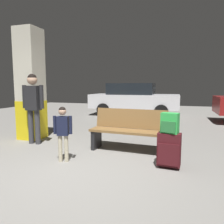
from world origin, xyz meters
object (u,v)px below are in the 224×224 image
structural_pillar (31,85)px  parked_car_far (134,98)px  backpack_bright (170,123)px  adult (33,101)px  suitcase (169,150)px  bench (128,130)px  child (63,128)px

structural_pillar → parked_car_far: size_ratio=0.69×
backpack_bright → adult: 3.25m
suitcase → backpack_bright: size_ratio=1.78×
bench → suitcase: 1.18m
suitcase → parked_car_far: (-2.01, 6.51, 0.48)m
adult → parked_car_far: (1.17, 5.87, -0.22)m
suitcase → adult: (-3.18, 0.64, 0.71)m
backpack_bright → suitcase: bearing=15.7°
bench → parked_car_far: size_ratio=0.39×
suitcase → parked_car_far: 6.83m
bench → suitcase: size_ratio=2.70×
suitcase → bench: bearing=139.0°
backpack_bright → parked_car_far: 6.81m
backpack_bright → parked_car_far: parked_car_far is taller
bench → adult: adult is taller
backpack_bright → child: (-1.87, -0.26, -0.15)m
structural_pillar → backpack_bright: (3.59, -1.11, -0.64)m
adult → parked_car_far: size_ratio=0.40×
backpack_bright → adult: size_ratio=0.20×
structural_pillar → bench: size_ratio=1.75×
bench → adult: 2.36m
bench → adult: bearing=-176.7°
structural_pillar → adult: 0.73m
bench → backpack_bright: bearing=-41.0°
adult → child: bearing=-34.4°
bench → child: (-0.98, -1.03, 0.18)m
suitcase → parked_car_far: parked_car_far is taller
structural_pillar → parked_car_far: (1.58, 5.40, -0.61)m
structural_pillar → backpack_bright: size_ratio=8.38×
suitcase → child: size_ratio=0.59×
structural_pillar → suitcase: 3.91m
backpack_bright → adult: bearing=168.6°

